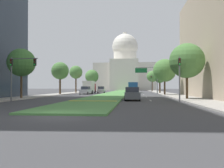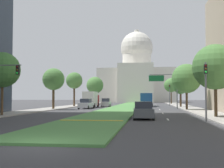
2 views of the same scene
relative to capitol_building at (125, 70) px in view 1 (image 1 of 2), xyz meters
The scene contains 24 objects.
ground_plane 53.68m from the capitol_building, 90.00° to the right, with size 260.00×260.00×0.00m, color #3D3D3F.
grass_median 58.92m from the capitol_building, 90.00° to the right, with size 6.02×96.20×0.14m, color #4C8442.
median_curb_nose 94.35m from the capitol_building, 90.00° to the right, with size 5.42×0.50×0.04m, color gold.
lane_dashes_right 62.50m from the capitol_building, 83.80° to the right, with size 0.16×60.26×0.01m.
sidewalk_left 65.36m from the capitol_building, 100.99° to the right, with size 4.00×96.20×0.15m, color #9E9991.
sidewalk_right 65.36m from the capitol_building, 79.01° to the right, with size 4.00×96.20×0.15m, color #9E9991.
capitol_building is the anchor object (origin of this frame).
traffic_light_near_left 93.93m from the capitol_building, 95.49° to the right, with size 3.34×0.35×5.20m.
traffic_light_near_right 92.90m from the capitol_building, 83.92° to the right, with size 0.28×0.35×5.20m.
traffic_light_far_right 48.29m from the capitol_building, 78.15° to the right, with size 0.28×0.35×5.20m.
overhead_guide_sign 64.24m from the capitol_building, 82.73° to the right, with size 5.25×0.20×6.50m.
street_tree_left_near 88.65m from the capitol_building, 97.32° to the right, with size 3.94×3.94×7.14m.
street_tree_right_near 88.28m from the capitol_building, 82.40° to the right, with size 4.68×4.68×7.58m.
street_tree_left_mid 71.86m from the capitol_building, 98.88° to the right, with size 3.70×3.70×6.97m.
street_tree_right_mid 71.64m from the capitol_building, 81.28° to the right, with size 4.69×4.69×7.42m.
street_tree_left_far 57.67m from the capitol_building, 101.27° to the right, with size 3.57×3.57×7.49m.
street_tree_right_far 58.48m from the capitol_building, 78.79° to the right, with size 2.89×2.89×5.61m.
street_tree_left_distant 34.48m from the capitol_building, 109.03° to the right, with size 5.05×5.05×8.14m.
street_tree_right_distant 35.25m from the capitol_building, 71.33° to the right, with size 4.05×4.05×7.52m.
sedan_lead_stopped 90.17m from the capitol_building, 87.24° to the right, with size 2.13×4.43×1.70m.
sedan_midblock 67.02m from the capitol_building, 95.61° to the right, with size 2.18×4.74×1.82m.
sedan_distant 55.83m from the capitol_building, 94.67° to the right, with size 2.04×4.26×1.83m.
box_truck_delivery 60.83m from the capitol_building, 96.53° to the right, with size 2.40×6.40×3.20m.
city_bus 52.36m from the capitol_building, 85.20° to the right, with size 2.62×11.00×2.95m.
Camera 1 is at (4.60, -13.86, 1.74)m, focal length 38.12 mm.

